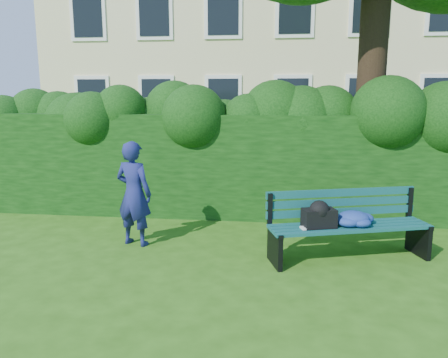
# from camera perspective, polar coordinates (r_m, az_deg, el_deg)

# --- Properties ---
(ground) EXTENTS (80.00, 80.00, 0.00)m
(ground) POSITION_cam_1_polar(r_m,az_deg,el_deg) (5.91, -0.73, -10.20)
(ground) COLOR #295412
(ground) RESTS_ON ground
(apartment_building) EXTENTS (16.00, 8.08, 12.00)m
(apartment_building) POSITION_cam_1_polar(r_m,az_deg,el_deg) (19.84, 5.18, 22.18)
(apartment_building) COLOR beige
(apartment_building) RESTS_ON ground
(hedge) EXTENTS (10.00, 1.00, 1.80)m
(hedge) POSITION_cam_1_polar(r_m,az_deg,el_deg) (7.79, 1.46, 1.86)
(hedge) COLOR black
(hedge) RESTS_ON ground
(park_bench) EXTENTS (2.17, 1.15, 0.89)m
(park_bench) POSITION_cam_1_polar(r_m,az_deg,el_deg) (5.92, 15.43, -5.44)
(park_bench) COLOR #0D4041
(park_bench) RESTS_ON ground
(man_reading) EXTENTS (0.62, 0.49, 1.50)m
(man_reading) POSITION_cam_1_polar(r_m,az_deg,el_deg) (6.33, -11.69, -1.88)
(man_reading) COLOR navy
(man_reading) RESTS_ON ground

